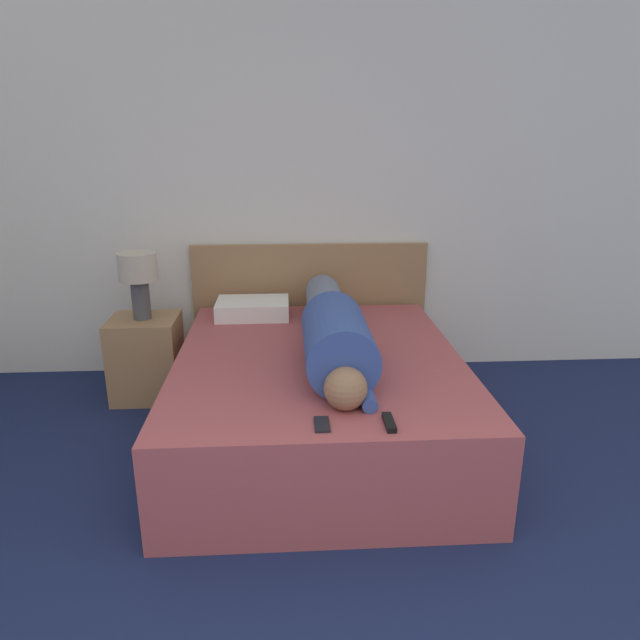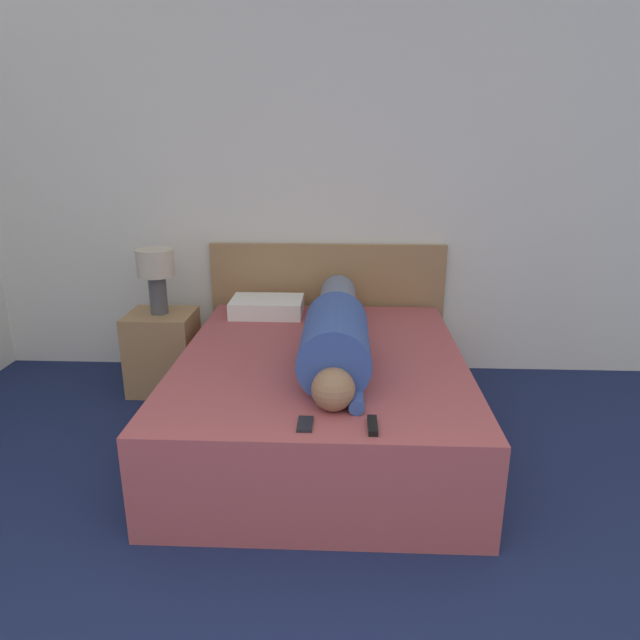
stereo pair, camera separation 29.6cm
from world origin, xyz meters
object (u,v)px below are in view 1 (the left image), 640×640
(bed, at_px, (318,397))
(pillow_near_headboard, at_px, (253,308))
(nightstand, at_px, (147,358))
(table_lamp, at_px, (138,275))
(tv_remote, at_px, (389,422))
(cell_phone, at_px, (322,424))
(person_lying, at_px, (334,330))

(bed, height_order, pillow_near_headboard, pillow_near_headboard)
(bed, distance_m, nightstand, 1.27)
(nightstand, relative_size, table_lamp, 1.27)
(nightstand, relative_size, tv_remote, 3.65)
(table_lamp, relative_size, cell_phone, 3.32)
(tv_remote, bearing_deg, cell_phone, 177.76)
(person_lying, relative_size, pillow_near_headboard, 3.49)
(bed, xyz_separation_m, table_lamp, (-1.11, 0.62, 0.58))
(table_lamp, distance_m, cell_phone, 1.83)
(nightstand, relative_size, pillow_near_headboard, 1.14)
(person_lying, bearing_deg, nightstand, 151.53)
(pillow_near_headboard, bearing_deg, person_lying, -57.66)
(table_lamp, xyz_separation_m, person_lying, (1.19, -0.64, -0.18))
(nightstand, height_order, tv_remote, nightstand)
(bed, bearing_deg, cell_phone, -92.31)
(bed, bearing_deg, tv_remote, -73.26)
(bed, bearing_deg, pillow_near_headboard, 118.35)
(person_lying, distance_m, tv_remote, 0.84)
(bed, height_order, person_lying, person_lying)
(table_lamp, relative_size, tv_remote, 2.88)
(table_lamp, xyz_separation_m, pillow_near_headboard, (0.71, 0.12, -0.27))
(bed, distance_m, table_lamp, 1.40)
(table_lamp, xyz_separation_m, tv_remote, (1.36, -1.45, -0.31))
(person_lying, xyz_separation_m, pillow_near_headboard, (-0.48, 0.76, -0.09))
(table_lamp, bearing_deg, pillow_near_headboard, 9.48)
(nightstand, bearing_deg, tv_remote, -47.02)
(person_lying, height_order, tv_remote, person_lying)
(person_lying, xyz_separation_m, cell_phone, (-0.12, -0.80, -0.14))
(nightstand, bearing_deg, table_lamp, 0.00)
(table_lamp, bearing_deg, cell_phone, -53.38)
(table_lamp, relative_size, pillow_near_headboard, 0.90)
(nightstand, distance_m, tv_remote, 2.00)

